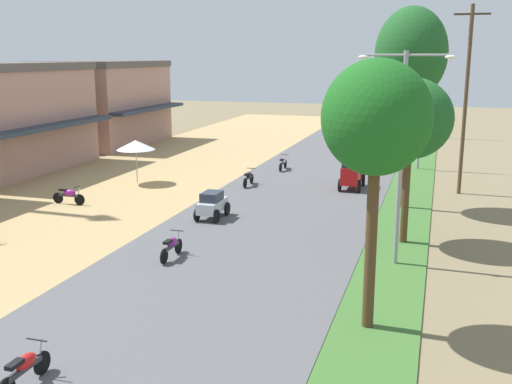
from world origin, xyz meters
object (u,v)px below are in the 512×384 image
object	(u,v)px
parked_motorbike_sixth	(69,195)
utility_pole_near	(466,98)
median_tree_nearest	(376,120)
streetlamp_mid	(421,105)
car_hatchback_silver	(212,204)
motorbike_ahead_fifth	(283,162)
motorbike_ahead_third	(172,245)
median_tree_second	(410,119)
vendor_umbrella	(136,145)
motorbike_ahead_second	(25,367)
car_van_red	(352,172)
streetlamp_near	(401,144)
median_tree_third	(411,54)
motorbike_ahead_fourth	(249,177)
streetlamp_far	(428,88)

from	to	relation	value
parked_motorbike_sixth	utility_pole_near	xyz separation A→B (m)	(18.70, 8.54, 4.59)
median_tree_nearest	streetlamp_mid	xyz separation A→B (m)	(0.33, 24.70, -1.49)
car_hatchback_silver	motorbike_ahead_fifth	xyz separation A→B (m)	(0.11, 12.44, -0.17)
motorbike_ahead_third	motorbike_ahead_fifth	bearing A→B (deg)	91.51
median_tree_second	vendor_umbrella	bearing A→B (deg)	155.71
parked_motorbike_sixth	streetlamp_mid	world-z (taller)	streetlamp_mid
motorbike_ahead_second	motorbike_ahead_third	world-z (taller)	same
car_van_red	streetlamp_near	bearing A→B (deg)	-74.57
vendor_umbrella	streetlamp_near	bearing A→B (deg)	-32.09
median_tree_second	car_hatchback_silver	distance (m)	9.60
car_hatchback_silver	utility_pole_near	bearing A→B (deg)	39.44
streetlamp_mid	motorbike_ahead_third	bearing A→B (deg)	-110.39
median_tree_third	vendor_umbrella	bearing A→B (deg)	175.34
streetlamp_mid	motorbike_ahead_fourth	size ratio (longest dim) A/B	4.00
utility_pole_near	motorbike_ahead_second	bearing A→B (deg)	-112.38
median_tree_third	motorbike_ahead_second	world-z (taller)	median_tree_third
median_tree_third	streetlamp_far	distance (m)	27.43
utility_pole_near	motorbike_ahead_fifth	size ratio (longest dim) A/B	5.50
vendor_umbrella	motorbike_ahead_second	world-z (taller)	vendor_umbrella
car_hatchback_silver	streetlamp_far	bearing A→B (deg)	75.22
median_tree_second	utility_pole_near	world-z (taller)	utility_pole_near
vendor_umbrella	utility_pole_near	distance (m)	18.35
median_tree_third	car_van_red	size ratio (longest dim) A/B	3.95
parked_motorbike_sixth	car_van_red	distance (m)	15.12
utility_pole_near	motorbike_ahead_fifth	distance (m)	12.21
parked_motorbike_sixth	motorbike_ahead_second	size ratio (longest dim) A/B	1.00
vendor_umbrella	motorbike_ahead_fourth	bearing A→B (deg)	10.48
median_tree_second	utility_pole_near	bearing A→B (deg)	76.90
median_tree_third	motorbike_ahead_second	size ratio (longest dim) A/B	5.28
streetlamp_near	vendor_umbrella	bearing A→B (deg)	147.91
streetlamp_far	motorbike_ahead_fourth	bearing A→B (deg)	-109.92
utility_pole_near	car_van_red	size ratio (longest dim) A/B	4.11
streetlamp_mid	motorbike_ahead_fifth	xyz separation A→B (m)	(-8.34, -3.09, -3.67)
motorbike_ahead_second	motorbike_ahead_fourth	size ratio (longest dim) A/B	1.00
median_tree_second	streetlamp_far	distance (m)	33.07
streetlamp_near	motorbike_ahead_third	world-z (taller)	streetlamp_near
median_tree_second	streetlamp_far	size ratio (longest dim) A/B	0.85
car_van_red	motorbike_ahead_third	size ratio (longest dim) A/B	1.34
motorbike_ahead_second	motorbike_ahead_third	distance (m)	9.01
median_tree_nearest	streetlamp_far	xyz separation A→B (m)	(0.33, 41.19, -1.25)
motorbike_ahead_third	motorbike_ahead_fourth	bearing A→B (deg)	95.10
streetlamp_far	motorbike_ahead_third	bearing A→B (deg)	-101.80
streetlamp_near	motorbike_ahead_second	world-z (taller)	streetlamp_near
streetlamp_far	car_hatchback_silver	size ratio (longest dim) A/B	3.82
median_tree_third	car_van_red	distance (m)	7.80
parked_motorbike_sixth	streetlamp_near	distance (m)	17.20
motorbike_ahead_second	motorbike_ahead_fourth	bearing A→B (deg)	94.56
median_tree_third	car_hatchback_silver	bearing A→B (deg)	-149.87
car_van_red	motorbike_ahead_second	world-z (taller)	car_van_red
median_tree_third	streetlamp_near	xyz separation A→B (m)	(0.27, -8.45, -3.02)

